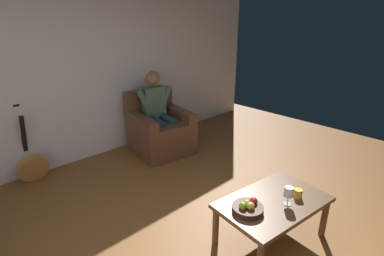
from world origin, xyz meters
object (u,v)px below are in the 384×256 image
object	(u,v)px
person_seated	(158,110)
wine_glass_near	(289,193)
guitar	(32,165)
candle_jar	(298,193)
fruit_bowl	(248,208)
armchair	(160,131)
coffee_table	(273,206)

from	to	relation	value
person_seated	wine_glass_near	xyz separation A→B (m)	(0.47, 2.47, -0.12)
guitar	candle_jar	world-z (taller)	guitar
guitar	fruit_bowl	bearing A→B (deg)	109.84
wine_glass_near	fruit_bowl	world-z (taller)	wine_glass_near
armchair	coffee_table	size ratio (longest dim) A/B	0.89
person_seated	coffee_table	size ratio (longest dim) A/B	1.15
armchair	coffee_table	world-z (taller)	armchair
coffee_table	person_seated	bearing A→B (deg)	-102.06
person_seated	guitar	bearing A→B (deg)	-3.17
armchair	wine_glass_near	distance (m)	2.50
fruit_bowl	candle_jar	xyz separation A→B (m)	(-0.51, 0.19, 0.00)
wine_glass_near	fruit_bowl	bearing A→B (deg)	-28.69
fruit_bowl	candle_jar	size ratio (longest dim) A/B	3.25
wine_glass_near	person_seated	bearing A→B (deg)	-100.72
person_seated	coffee_table	bearing A→B (deg)	86.73
candle_jar	guitar	bearing A→B (deg)	-62.83
coffee_table	candle_jar	bearing A→B (deg)	148.66
wine_glass_near	fruit_bowl	xyz separation A→B (m)	(0.34, -0.18, -0.08)
person_seated	candle_jar	bearing A→B (deg)	91.94
coffee_table	wine_glass_near	xyz separation A→B (m)	(-0.04, 0.12, 0.18)
person_seated	candle_jar	xyz separation A→B (m)	(0.30, 2.48, -0.20)
armchair	fruit_bowl	xyz separation A→B (m)	(0.80, 2.26, 0.14)
candle_jar	fruit_bowl	bearing A→B (deg)	-20.97
person_seated	guitar	distance (m)	1.86
guitar	candle_jar	bearing A→B (deg)	117.17
person_seated	armchair	bearing A→B (deg)	90.00
guitar	wine_glass_near	world-z (taller)	guitar
fruit_bowl	guitar	bearing A→B (deg)	-70.16
armchair	candle_jar	size ratio (longest dim) A/B	11.55
person_seated	guitar	world-z (taller)	person_seated
guitar	candle_jar	distance (m)	3.22
armchair	candle_jar	distance (m)	2.48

